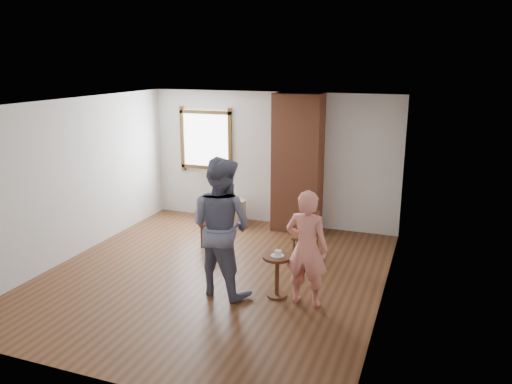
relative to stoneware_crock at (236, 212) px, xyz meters
The scene contains 12 objects.
ground 2.49m from the stoneware_crock, 75.57° to the right, with size 5.50×5.50×0.00m, color brown.
room_shell 2.44m from the stoneware_crock, 72.63° to the right, with size 5.04×5.52×2.62m.
brick_chimney 1.61m from the stoneware_crock, ahead, with size 0.90×0.50×2.60m, color #A3593A.
stoneware_crock is the anchor object (origin of this frame).
dark_pot 0.20m from the stoneware_crock, behind, with size 0.14×0.14×0.14m, color black.
dining_chair_left 1.18m from the stoneware_crock, 90.41° to the right, with size 0.50×0.50×0.82m.
dining_chair_right 2.20m from the stoneware_crock, 35.56° to the right, with size 0.38×0.38×0.80m.
side_table 3.24m from the stoneware_crock, 57.50° to the right, with size 0.40×0.40×0.60m.
cake_plate 3.26m from the stoneware_crock, 57.50° to the right, with size 0.18×0.18×0.01m, color white.
cake_slice 3.27m from the stoneware_crock, 57.35° to the right, with size 0.08×0.07×0.06m, color white.
man 3.11m from the stoneware_crock, 71.29° to the right, with size 0.95×0.74×1.95m, color #15183B.
person_pink 3.59m from the stoneware_crock, 52.35° to the right, with size 0.58×0.38×1.58m, color #F18878.
Camera 1 is at (3.05, -6.38, 3.19)m, focal length 35.00 mm.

